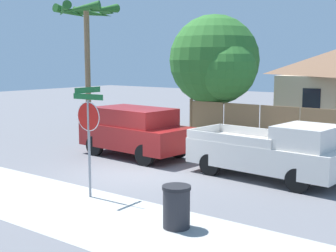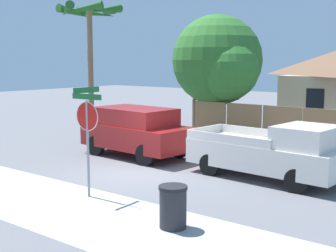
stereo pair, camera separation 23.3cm
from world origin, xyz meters
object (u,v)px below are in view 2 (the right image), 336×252
object	(u,v)px
orange_pickup	(272,152)
stop_sign	(87,123)
red_suv	(136,130)
trash_bin	(173,207)
palm_tree	(89,22)
oak_tree	(219,62)

from	to	relation	value
orange_pickup	stop_sign	xyz separation A→B (m)	(-3.13, -4.83, 1.18)
red_suv	trash_bin	bearing A→B (deg)	-37.92
orange_pickup	palm_tree	bearing A→B (deg)	168.88
red_suv	stop_sign	size ratio (longest dim) A/B	1.52
orange_pickup	stop_sign	bearing A→B (deg)	-118.76
palm_tree	trash_bin	size ratio (longest dim) A/B	6.78
oak_tree	palm_tree	size ratio (longest dim) A/B	0.93
palm_tree	trash_bin	world-z (taller)	palm_tree
orange_pickup	trash_bin	xyz separation A→B (m)	(0.17, -5.32, -0.38)
orange_pickup	trash_bin	world-z (taller)	orange_pickup
oak_tree	orange_pickup	size ratio (longest dim) A/B	1.20
oak_tree	red_suv	xyz separation A→B (m)	(0.96, -7.53, -2.60)
orange_pickup	trash_bin	distance (m)	5.34
red_suv	orange_pickup	size ratio (longest dim) A/B	0.90
red_suv	orange_pickup	distance (m)	5.73
palm_tree	trash_bin	xyz separation A→B (m)	(11.92, -8.55, -5.18)
orange_pickup	stop_sign	distance (m)	5.88
stop_sign	oak_tree	bearing A→B (deg)	102.88
palm_tree	red_suv	xyz separation A→B (m)	(6.02, -3.20, -4.63)
oak_tree	trash_bin	world-z (taller)	oak_tree
palm_tree	orange_pickup	size ratio (longest dim) A/B	1.29
red_suv	trash_bin	size ratio (longest dim) A/B	4.75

